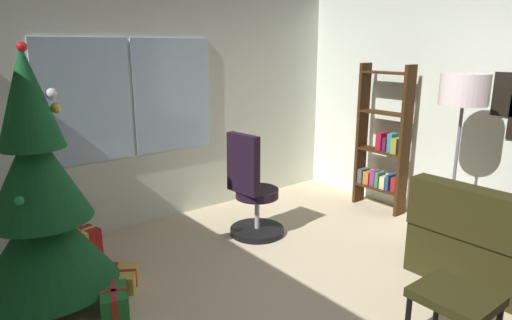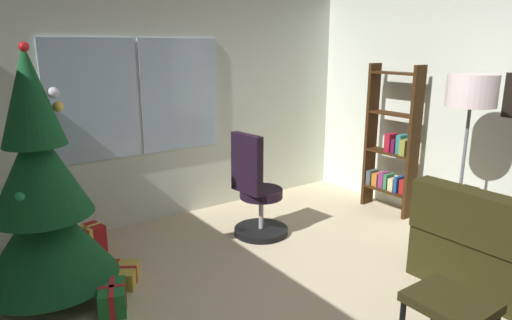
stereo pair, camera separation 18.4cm
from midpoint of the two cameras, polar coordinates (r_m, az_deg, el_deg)
name	(u,v)px [view 1 (the left image)]	position (r m, az deg, el deg)	size (l,w,h in m)	color
wall_back_with_windows	(160,107)	(4.97, -13.32, 6.66)	(4.69, 0.12, 2.51)	silver
wall_right_with_frames	(507,115)	(4.92, 28.61, 5.14)	(0.12, 5.04, 2.51)	silver
footstool	(455,301)	(3.11, 22.57, -16.38)	(0.41, 0.46, 0.43)	black
holiday_tree	(40,204)	(3.61, -27.25, -5.07)	(1.00, 1.00, 2.37)	#4C331E
gift_box_red	(81,245)	(4.47, -22.61, -10.03)	(0.35, 0.27, 0.28)	red
gift_box_green	(115,302)	(3.57, -19.17, -16.88)	(0.28, 0.35, 0.20)	#1E722D
gift_box_gold	(114,279)	(3.92, -19.12, -14.28)	(0.46, 0.44, 0.15)	gold
office_chair	(253,197)	(4.52, -1.61, -4.79)	(0.56, 0.56, 1.08)	black
bookshelf	(383,146)	(5.37, 14.99, 1.69)	(0.18, 0.64, 1.71)	#37200D
floor_lamp	(463,99)	(4.37, 23.95, 7.17)	(0.42, 0.42, 1.67)	slate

